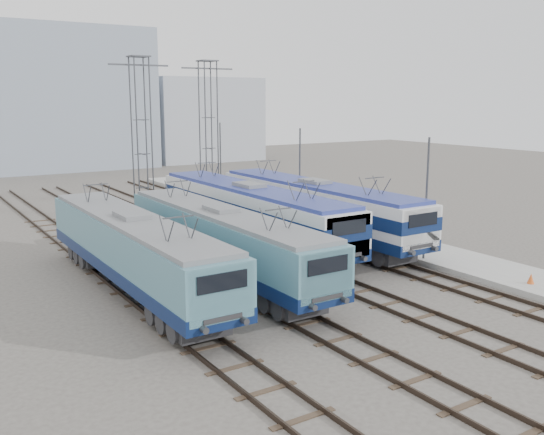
{
  "coord_description": "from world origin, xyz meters",
  "views": [
    {
      "loc": [
        -16.06,
        -20.92,
        9.03
      ],
      "look_at": [
        1.79,
        7.0,
        2.51
      ],
      "focal_mm": 40.0,
      "sensor_mm": 36.0,
      "label": 1
    }
  ],
  "objects_px": {
    "locomotive_center_right": "(251,210)",
    "catenary_tower_east": "(209,128)",
    "mast_front": "(426,202)",
    "safety_cone": "(531,278)",
    "mast_mid": "(300,178)",
    "catenary_tower_west": "(142,132)",
    "locomotive_far_right": "(316,205)",
    "locomotive_far_left": "(135,248)",
    "locomotive_center_left": "(223,238)",
    "mast_rear": "(221,163)"
  },
  "relations": [
    {
      "from": "mast_mid",
      "to": "locomotive_center_left",
      "type": "bearing_deg",
      "value": -140.96
    },
    {
      "from": "catenary_tower_west",
      "to": "mast_front",
      "type": "distance_m",
      "value": 22.0
    },
    {
      "from": "catenary_tower_west",
      "to": "locomotive_far_right",
      "type": "bearing_deg",
      "value": -61.58
    },
    {
      "from": "locomotive_center_left",
      "to": "catenary_tower_west",
      "type": "xyz_separation_m",
      "value": [
        2.25,
        16.8,
        4.47
      ]
    },
    {
      "from": "locomotive_center_right",
      "to": "catenary_tower_east",
      "type": "relative_size",
      "value": 1.57
    },
    {
      "from": "locomotive_center_right",
      "to": "catenary_tower_east",
      "type": "bearing_deg",
      "value": 73.02
    },
    {
      "from": "locomotive_center_left",
      "to": "mast_front",
      "type": "height_order",
      "value": "mast_front"
    },
    {
      "from": "locomotive_far_right",
      "to": "catenary_tower_east",
      "type": "xyz_separation_m",
      "value": [
        -0.25,
        14.47,
        4.28
      ]
    },
    {
      "from": "catenary_tower_east",
      "to": "mast_front",
      "type": "distance_m",
      "value": 22.32
    },
    {
      "from": "locomotive_center_right",
      "to": "mast_mid",
      "type": "bearing_deg",
      "value": 31.66
    },
    {
      "from": "catenary_tower_west",
      "to": "locomotive_center_left",
      "type": "bearing_deg",
      "value": -97.63
    },
    {
      "from": "locomotive_far_left",
      "to": "safety_cone",
      "type": "height_order",
      "value": "locomotive_far_left"
    },
    {
      "from": "catenary_tower_east",
      "to": "mast_mid",
      "type": "relative_size",
      "value": 1.71
    },
    {
      "from": "locomotive_center_left",
      "to": "catenary_tower_east",
      "type": "bearing_deg",
      "value": 65.04
    },
    {
      "from": "locomotive_center_left",
      "to": "safety_cone",
      "type": "height_order",
      "value": "locomotive_center_left"
    },
    {
      "from": "locomotive_far_left",
      "to": "catenary_tower_west",
      "type": "relative_size",
      "value": 1.48
    },
    {
      "from": "locomotive_far_left",
      "to": "safety_cone",
      "type": "relative_size",
      "value": 35.13
    },
    {
      "from": "mast_front",
      "to": "mast_rear",
      "type": "distance_m",
      "value": 24.0
    },
    {
      "from": "safety_cone",
      "to": "catenary_tower_east",
      "type": "bearing_deg",
      "value": 95.98
    },
    {
      "from": "catenary_tower_west",
      "to": "mast_mid",
      "type": "height_order",
      "value": "catenary_tower_west"
    },
    {
      "from": "catenary_tower_west",
      "to": "mast_mid",
      "type": "relative_size",
      "value": 1.71
    },
    {
      "from": "locomotive_far_left",
      "to": "mast_front",
      "type": "bearing_deg",
      "value": -12.83
    },
    {
      "from": "catenary_tower_west",
      "to": "mast_mid",
      "type": "xyz_separation_m",
      "value": [
        8.6,
        -8.0,
        -3.14
      ]
    },
    {
      "from": "locomotive_far_right",
      "to": "safety_cone",
      "type": "bearing_deg",
      "value": -78.82
    },
    {
      "from": "locomotive_far_left",
      "to": "locomotive_center_right",
      "type": "bearing_deg",
      "value": 27.02
    },
    {
      "from": "locomotive_center_left",
      "to": "catenary_tower_west",
      "type": "distance_m",
      "value": 17.53
    },
    {
      "from": "catenary_tower_west",
      "to": "mast_front",
      "type": "bearing_deg",
      "value": -66.73
    },
    {
      "from": "locomotive_far_right",
      "to": "mast_front",
      "type": "distance_m",
      "value": 7.83
    },
    {
      "from": "locomotive_center_right",
      "to": "mast_front",
      "type": "distance_m",
      "value": 10.34
    },
    {
      "from": "catenary_tower_east",
      "to": "mast_front",
      "type": "xyz_separation_m",
      "value": [
        2.1,
        -22.0,
        -3.14
      ]
    },
    {
      "from": "locomotive_far_left",
      "to": "catenary_tower_east",
      "type": "relative_size",
      "value": 1.48
    },
    {
      "from": "locomotive_center_right",
      "to": "mast_front",
      "type": "height_order",
      "value": "mast_front"
    },
    {
      "from": "locomotive_far_left",
      "to": "safety_cone",
      "type": "distance_m",
      "value": 18.9
    },
    {
      "from": "mast_mid",
      "to": "safety_cone",
      "type": "bearing_deg",
      "value": -87.33
    },
    {
      "from": "mast_front",
      "to": "safety_cone",
      "type": "bearing_deg",
      "value": -82.13
    },
    {
      "from": "locomotive_far_right",
      "to": "catenary_tower_east",
      "type": "height_order",
      "value": "catenary_tower_east"
    },
    {
      "from": "locomotive_far_right",
      "to": "catenary_tower_east",
      "type": "relative_size",
      "value": 1.54
    },
    {
      "from": "locomotive_center_right",
      "to": "catenary_tower_east",
      "type": "distance_m",
      "value": 15.16
    },
    {
      "from": "locomotive_center_left",
      "to": "catenary_tower_west",
      "type": "bearing_deg",
      "value": 82.37
    },
    {
      "from": "locomotive_center_left",
      "to": "mast_mid",
      "type": "distance_m",
      "value": 14.03
    },
    {
      "from": "safety_cone",
      "to": "mast_mid",
      "type": "bearing_deg",
      "value": 92.67
    },
    {
      "from": "locomotive_far_left",
      "to": "mast_mid",
      "type": "bearing_deg",
      "value": 28.99
    },
    {
      "from": "locomotive_far_right",
      "to": "mast_mid",
      "type": "relative_size",
      "value": 2.65
    },
    {
      "from": "catenary_tower_west",
      "to": "safety_cone",
      "type": "height_order",
      "value": "catenary_tower_west"
    },
    {
      "from": "mast_rear",
      "to": "mast_front",
      "type": "bearing_deg",
      "value": -90.0
    },
    {
      "from": "mast_mid",
      "to": "safety_cone",
      "type": "height_order",
      "value": "mast_mid"
    },
    {
      "from": "mast_front",
      "to": "locomotive_center_right",
      "type": "bearing_deg",
      "value": 128.15
    },
    {
      "from": "locomotive_far_left",
      "to": "mast_front",
      "type": "relative_size",
      "value": 2.54
    },
    {
      "from": "locomotive_far_right",
      "to": "mast_mid",
      "type": "distance_m",
      "value": 4.97
    },
    {
      "from": "catenary_tower_east",
      "to": "mast_rear",
      "type": "height_order",
      "value": "catenary_tower_east"
    }
  ]
}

